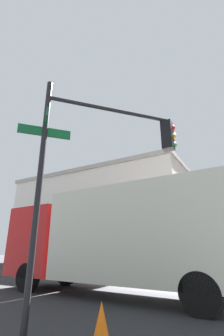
# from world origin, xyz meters

# --- Properties ---
(traffic_signal_near) EXTENTS (2.58, 2.99, 5.17)m
(traffic_signal_near) POSITION_xyz_m (-5.75, -5.45, 3.69)
(traffic_signal_near) COLOR black
(traffic_signal_near) RESTS_ON ground_plane
(building_stucco) EXTENTS (19.32, 20.61, 9.38)m
(building_stucco) POSITION_xyz_m (-17.51, 18.15, 4.70)
(building_stucco) COLOR silver
(building_stucco) RESTS_ON ground_plane
(box_truck_second) EXTENTS (8.88, 2.70, 3.49)m
(box_truck_second) POSITION_xyz_m (-7.52, -2.16, 1.93)
(box_truck_second) COLOR #B21919
(box_truck_second) RESTS_ON ground_plane
(traffic_cone) EXTENTS (0.36, 0.36, 0.72)m
(traffic_cone) POSITION_xyz_m (-5.41, -6.21, 0.36)
(traffic_cone) COLOR orange
(traffic_cone) RESTS_ON ground_plane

